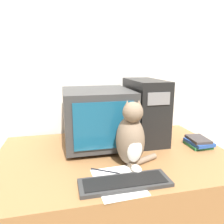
% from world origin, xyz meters
% --- Properties ---
extents(wall_back, '(7.00, 0.05, 2.50)m').
position_xyz_m(wall_back, '(0.00, 1.01, 1.25)').
color(wall_back, silver).
rests_on(wall_back, ground_plane).
extents(desk, '(1.44, 0.95, 0.71)m').
position_xyz_m(desk, '(0.00, 0.47, 0.36)').
color(desk, olive).
rests_on(desk, ground_plane).
extents(crt_monitor, '(0.44, 0.49, 0.38)m').
position_xyz_m(crt_monitor, '(-0.08, 0.65, 0.91)').
color(crt_monitor, '#333333').
rests_on(crt_monitor, desk).
extents(computer_tower, '(0.21, 0.45, 0.44)m').
position_xyz_m(computer_tower, '(0.28, 0.68, 0.93)').
color(computer_tower, black).
rests_on(computer_tower, desk).
extents(keyboard, '(0.44, 0.15, 0.02)m').
position_xyz_m(keyboard, '(-0.04, 0.12, 0.72)').
color(keyboard, '#2D2D2D').
rests_on(keyboard, desk).
extents(cat, '(0.25, 0.24, 0.37)m').
position_xyz_m(cat, '(0.05, 0.31, 0.87)').
color(cat, '#7A6651').
rests_on(cat, desk).
extents(book_stack, '(0.14, 0.18, 0.06)m').
position_xyz_m(book_stack, '(0.59, 0.46, 0.74)').
color(book_stack, '#28703D').
rests_on(book_stack, desk).
extents(pen, '(0.14, 0.09, 0.01)m').
position_xyz_m(pen, '(-0.10, 0.26, 0.72)').
color(pen, black).
rests_on(pen, desk).
extents(paper_sheet, '(0.23, 0.31, 0.00)m').
position_xyz_m(paper_sheet, '(-0.07, 0.15, 0.71)').
color(paper_sheet, white).
rests_on(paper_sheet, desk).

